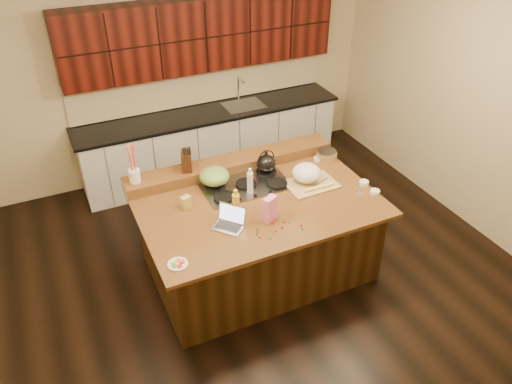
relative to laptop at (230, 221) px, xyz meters
name	(u,v)px	position (x,y,z in m)	size (l,w,h in m)	color
room	(258,165)	(0.41, 0.25, 0.38)	(5.52, 5.02, 2.72)	black
island	(258,236)	(0.41, 0.25, -0.51)	(2.40, 1.60, 0.92)	black
back_ledge	(231,164)	(0.41, 0.95, 0.01)	(2.40, 0.30, 0.12)	black
cooktop	(246,185)	(0.41, 0.55, -0.04)	(0.92, 0.52, 0.05)	gray
back_counter	(209,107)	(0.71, 2.48, 0.01)	(3.70, 0.66, 2.40)	silver
kettle	(266,163)	(0.71, 0.68, 0.09)	(0.21, 0.21, 0.19)	black
green_bowl	(215,176)	(0.11, 0.68, 0.08)	(0.32, 0.32, 0.17)	olive
laptop	(230,221)	(0.00, 0.00, 0.00)	(0.35, 0.36, 0.20)	#B7B7BC
oil_bottle	(236,206)	(0.10, 0.08, 0.08)	(0.07, 0.07, 0.27)	yellow
vinegar_bottle	(250,183)	(0.40, 0.41, 0.07)	(0.06, 0.06, 0.25)	silver
wooden_tray	(308,175)	(1.03, 0.33, 0.04)	(0.54, 0.43, 0.21)	tan
ramekin_a	(375,192)	(1.56, -0.14, -0.03)	(0.10, 0.10, 0.04)	white
ramekin_b	(364,183)	(1.56, 0.05, -0.03)	(0.10, 0.10, 0.04)	white
ramekin_c	(318,159)	(1.38, 0.69, -0.03)	(0.10, 0.10, 0.04)	white
strainer_bowl	(327,156)	(1.49, 0.68, -0.01)	(0.24, 0.24, 0.09)	#996B3F
kitchen_timer	(360,190)	(1.44, -0.05, -0.02)	(0.08, 0.08, 0.07)	silver
pink_bag	(270,209)	(0.38, -0.08, 0.08)	(0.14, 0.07, 0.26)	pink
candy_plate	(178,264)	(-0.62, -0.32, -0.05)	(0.18, 0.18, 0.01)	white
package_box	(186,202)	(-0.28, 0.45, 0.01)	(0.09, 0.07, 0.13)	gold
utensil_crock	(135,176)	(-0.66, 0.95, 0.14)	(0.12, 0.12, 0.14)	white
knife_block	(186,161)	(-0.10, 0.95, 0.17)	(0.10, 0.17, 0.21)	black
gumdrop_0	(260,237)	(0.18, -0.29, -0.04)	(0.02, 0.02, 0.02)	red
gumdrop_1	(260,236)	(0.18, -0.28, -0.04)	(0.02, 0.02, 0.02)	#198C26
gumdrop_2	(301,225)	(0.60, -0.30, -0.04)	(0.02, 0.02, 0.02)	red
gumdrop_3	(289,222)	(0.52, -0.21, -0.04)	(0.02, 0.02, 0.02)	#198C26
gumdrop_4	(276,231)	(0.35, -0.27, -0.04)	(0.02, 0.02, 0.02)	red
gumdrop_5	(270,238)	(0.26, -0.34, -0.04)	(0.02, 0.02, 0.02)	#198C26
gumdrop_6	(282,228)	(0.42, -0.25, -0.04)	(0.02, 0.02, 0.02)	red
gumdrop_7	(257,234)	(0.17, -0.24, -0.04)	(0.02, 0.02, 0.02)	#198C26
gumdrop_8	(284,222)	(0.48, -0.18, -0.04)	(0.02, 0.02, 0.02)	red
gumdrop_9	(257,228)	(0.21, -0.16, -0.04)	(0.02, 0.02, 0.02)	#198C26
gumdrop_10	(273,222)	(0.38, -0.14, -0.04)	(0.02, 0.02, 0.02)	red
gumdrop_11	(302,229)	(0.59, -0.34, -0.04)	(0.02, 0.02, 0.02)	#198C26
gumdrop_12	(257,231)	(0.19, -0.20, -0.04)	(0.02, 0.02, 0.02)	red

